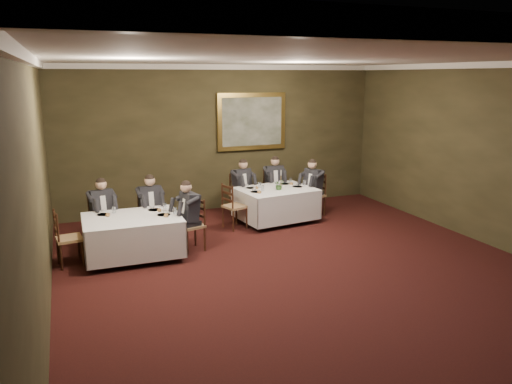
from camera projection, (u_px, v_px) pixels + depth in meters
ground at (317, 282)px, 8.04m from camera, size 10.00×10.00×0.00m
ceiling at (324, 58)px, 7.24m from camera, size 8.00×10.00×0.10m
back_wall at (223, 138)px, 12.17m from camera, size 8.00×0.10×3.50m
left_wall at (37, 198)px, 6.23m from camera, size 0.10×10.00×3.50m
crown_molding at (324, 62)px, 7.25m from camera, size 8.00×10.00×0.12m
table_main at (276, 202)px, 11.28m from camera, size 1.82×1.48×0.67m
table_second at (133, 234)px, 9.04m from camera, size 1.74×1.33×0.67m
chair_main_backleft at (241, 203)px, 11.83m from camera, size 0.54×0.53×1.00m
diner_main_backleft at (241, 194)px, 11.77m from camera, size 0.52×0.57×1.35m
chair_main_backright at (273, 199)px, 12.25m from camera, size 0.46×0.45×1.00m
diner_main_backright at (274, 190)px, 12.19m from camera, size 0.44×0.50×1.35m
chair_main_endleft at (234, 215)px, 10.81m from camera, size 0.53×0.55×1.00m
chair_main_endright at (314, 204)px, 11.81m from camera, size 0.55×0.56×1.00m
diner_main_endright at (314, 194)px, 11.75m from camera, size 0.59×0.54×1.35m
chair_sec_backleft at (103, 231)px, 9.72m from camera, size 0.52×0.51×1.00m
diner_sec_backleft at (102, 220)px, 9.66m from camera, size 0.50×0.56×1.35m
chair_sec_backright at (151, 226)px, 10.04m from camera, size 0.47×0.45×1.00m
diner_sec_backright at (151, 215)px, 9.98m from camera, size 0.44×0.51×1.35m
chair_sec_endright at (192, 236)px, 9.46m from camera, size 0.51×0.52×1.00m
diner_sec_endright at (191, 224)px, 9.40m from camera, size 0.56×0.50×1.35m
chair_sec_endleft at (69, 250)px, 8.70m from camera, size 0.47×0.49×1.00m
centerpiece at (279, 184)px, 11.09m from camera, size 0.27×0.25×0.25m
candlestick at (281, 181)px, 11.30m from camera, size 0.06×0.06×0.41m
place_setting_table_main at (253, 186)px, 11.33m from camera, size 0.33×0.31×0.14m
place_setting_table_second at (106, 212)px, 9.17m from camera, size 0.33×0.31×0.14m
painting at (252, 122)px, 12.29m from camera, size 1.77×0.09×1.40m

